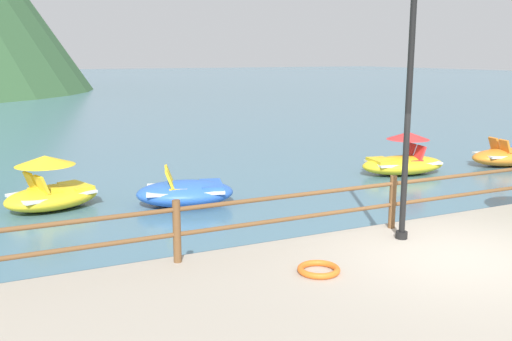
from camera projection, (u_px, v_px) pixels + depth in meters
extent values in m
plane|color=#477084|center=(74.00, 100.00, 44.24)|extent=(200.00, 200.00, 0.00)
cylinder|color=brown|center=(177.00, 231.00, 8.39)|extent=(0.12, 0.12, 0.95)
cylinder|color=brown|center=(392.00, 202.00, 10.06)|extent=(0.12, 0.12, 0.95)
cylinder|color=brown|center=(393.00, 184.00, 10.00)|extent=(23.80, 0.07, 0.07)
cylinder|color=brown|center=(392.00, 205.00, 10.07)|extent=(23.80, 0.07, 0.07)
cylinder|color=black|center=(408.00, 121.00, 9.18)|extent=(0.10, 0.10, 3.97)
cylinder|color=black|center=(401.00, 235.00, 9.56)|extent=(0.20, 0.20, 0.12)
torus|color=orange|center=(319.00, 269.00, 8.06)|extent=(0.61, 0.61, 0.09)
ellipsoid|color=blue|center=(185.00, 193.00, 13.18)|extent=(2.53, 1.95, 0.57)
cube|color=silver|center=(185.00, 189.00, 13.16)|extent=(1.99, 1.58, 0.06)
cube|color=yellow|center=(178.00, 189.00, 12.85)|extent=(0.49, 0.49, 0.08)
cube|color=yellow|center=(170.00, 180.00, 12.78)|extent=(0.31, 0.44, 0.43)
cube|color=yellow|center=(177.00, 184.00, 13.39)|extent=(0.49, 0.49, 0.08)
cube|color=yellow|center=(169.00, 175.00, 13.32)|extent=(0.31, 0.44, 0.43)
cube|color=blue|center=(211.00, 185.00, 13.25)|extent=(0.74, 1.07, 0.12)
ellipsoid|color=orange|center=(509.00, 157.00, 17.93)|extent=(2.70, 1.66, 0.55)
cube|color=silver|center=(509.00, 154.00, 17.91)|extent=(2.11, 1.34, 0.06)
cube|color=orange|center=(509.00, 153.00, 17.62)|extent=(0.47, 0.47, 0.08)
cube|color=orange|center=(505.00, 146.00, 17.53)|extent=(0.28, 0.43, 0.43)
cube|color=orange|center=(499.00, 151.00, 18.08)|extent=(0.47, 0.47, 0.08)
cube|color=orange|center=(494.00, 144.00, 17.99)|extent=(0.28, 0.43, 0.43)
ellipsoid|color=yellow|center=(52.00, 197.00, 12.90)|extent=(2.47, 2.00, 0.52)
cube|color=silver|center=(52.00, 193.00, 12.88)|extent=(1.94, 1.61, 0.06)
cube|color=yellow|center=(50.00, 194.00, 12.57)|extent=(0.51, 0.51, 0.08)
cube|color=yellow|center=(42.00, 185.00, 12.40)|extent=(0.33, 0.45, 0.43)
cube|color=yellow|center=(40.00, 189.00, 12.95)|extent=(0.51, 0.51, 0.08)
cube|color=yellow|center=(31.00, 181.00, 12.78)|extent=(0.33, 0.45, 0.43)
cube|color=yellow|center=(76.00, 187.00, 13.28)|extent=(0.76, 1.06, 0.12)
cone|color=yellow|center=(45.00, 160.00, 12.66)|extent=(1.66, 1.66, 0.22)
ellipsoid|color=yellow|center=(403.00, 165.00, 16.64)|extent=(2.71, 1.67, 0.53)
cube|color=silver|center=(403.00, 162.00, 16.63)|extent=(2.12, 1.35, 0.06)
cube|color=red|center=(404.00, 158.00, 16.91)|extent=(0.46, 0.46, 0.08)
cube|color=red|center=(410.00, 150.00, 16.92)|extent=(0.27, 0.43, 0.43)
cube|color=red|center=(414.00, 161.00, 16.42)|extent=(0.46, 0.46, 0.08)
cube|color=red|center=(420.00, 153.00, 16.43)|extent=(0.27, 0.43, 0.43)
cube|color=yellow|center=(382.00, 161.00, 16.42)|extent=(0.69, 0.98, 0.12)
cone|color=red|center=(408.00, 136.00, 16.51)|extent=(1.41, 1.41, 0.22)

